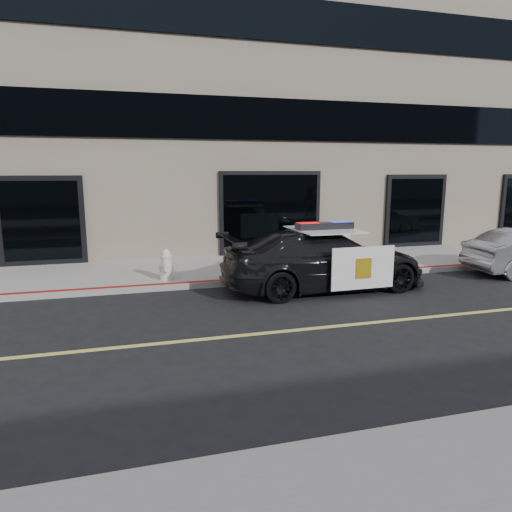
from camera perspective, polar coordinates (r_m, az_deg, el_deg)
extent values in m
plane|color=black|center=(9.74, 20.04, -7.29)|extent=(120.00, 120.00, 0.00)
cube|color=gray|center=(14.16, 7.73, -0.92)|extent=(60.00, 3.50, 0.15)
cube|color=#756856|center=(19.07, 1.61, 20.03)|extent=(60.00, 7.00, 12.00)
imported|color=black|center=(11.32, 8.45, -0.45)|extent=(2.26, 5.15, 1.47)
cube|color=white|center=(10.63, 13.24, -1.47)|extent=(1.57, 0.07, 0.98)
cube|color=white|center=(12.47, 8.44, 0.46)|extent=(1.57, 0.07, 0.98)
cube|color=white|center=(11.20, 8.55, 3.31)|extent=(1.51, 1.79, 0.02)
cube|color=gold|center=(10.61, 13.32, -1.50)|extent=(0.39, 0.02, 0.47)
cube|color=black|center=(11.19, 8.56, 3.74)|extent=(1.42, 0.40, 0.17)
cube|color=red|center=(11.02, 6.54, 3.75)|extent=(0.50, 0.33, 0.16)
cube|color=#0C19CC|center=(11.38, 10.52, 3.86)|extent=(0.50, 0.33, 0.16)
cylinder|color=white|center=(11.90, -11.08, -2.68)|extent=(0.36, 0.36, 0.08)
cylinder|color=white|center=(11.83, -11.13, -1.32)|extent=(0.26, 0.26, 0.50)
cylinder|color=white|center=(11.78, -11.17, -0.04)|extent=(0.31, 0.31, 0.06)
sphere|color=white|center=(11.77, -11.18, 0.25)|extent=(0.23, 0.23, 0.23)
cylinder|color=white|center=(11.75, -11.20, 0.72)|extent=(0.07, 0.07, 0.07)
cylinder|color=white|center=(11.99, -11.20, -0.83)|extent=(0.13, 0.12, 0.13)
cylinder|color=white|center=(11.65, -11.07, -1.15)|extent=(0.13, 0.12, 0.13)
cylinder|color=white|center=(11.64, -11.05, -1.51)|extent=(0.17, 0.14, 0.17)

